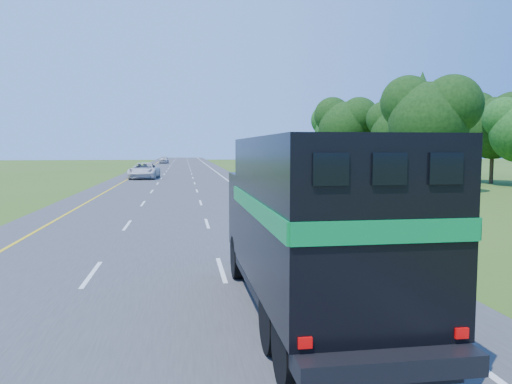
% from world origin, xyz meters
% --- Properties ---
extents(road, '(15.00, 260.00, 0.04)m').
position_xyz_m(road, '(0.00, 50.00, 0.02)').
color(road, '#38383A').
rests_on(road, ground).
extents(lane_markings, '(11.15, 260.00, 0.01)m').
position_xyz_m(lane_markings, '(0.00, 50.00, 0.04)').
color(lane_markings, yellow).
rests_on(lane_markings, road).
extents(horse_truck, '(2.78, 8.51, 3.75)m').
position_xyz_m(horse_truck, '(3.39, 6.62, 2.05)').
color(horse_truck, black).
rests_on(horse_truck, road).
extents(white_suv, '(3.51, 6.83, 1.84)m').
position_xyz_m(white_suv, '(-3.76, 55.45, 0.96)').
color(white_suv, silver).
rests_on(white_suv, road).
extents(far_car, '(2.14, 5.05, 1.70)m').
position_xyz_m(far_car, '(-3.69, 112.39, 0.89)').
color(far_car, '#ACACB3').
rests_on(far_car, road).
extents(delineator, '(0.09, 0.05, 1.04)m').
position_xyz_m(delineator, '(9.47, 15.66, 0.56)').
color(delineator, '#FF550D').
rests_on(delineator, ground).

